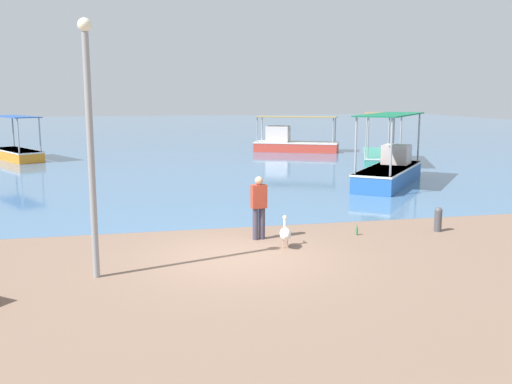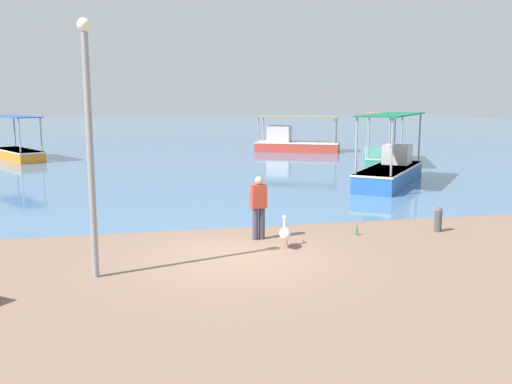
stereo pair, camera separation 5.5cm
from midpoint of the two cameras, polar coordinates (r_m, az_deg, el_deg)
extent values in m
plane|color=#816452|center=(13.61, -1.84, -6.52)|extent=(120.00, 120.00, 0.00)
cube|color=teal|center=(61.02, -10.20, 5.99)|extent=(110.00, 90.00, 0.00)
cube|color=#2960AB|center=(24.92, 13.06, 1.57)|extent=(4.96, 5.64, 0.76)
cube|color=silver|center=(24.87, 13.09, 2.34)|extent=(5.01, 5.69, 0.08)
cylinder|color=#99999E|center=(21.97, 13.31, 4.37)|extent=(0.08, 0.08, 2.20)
cylinder|color=#99999E|center=(22.31, 9.88, 4.57)|extent=(0.08, 0.08, 2.20)
cylinder|color=#99999E|center=(27.27, 15.90, 5.26)|extent=(0.08, 0.08, 2.20)
cylinder|color=#99999E|center=(27.55, 13.09, 5.41)|extent=(0.08, 0.08, 2.20)
cube|color=#156644|center=(24.69, 13.29, 7.55)|extent=(4.91, 5.54, 0.05)
cube|color=beige|center=(26.11, 13.80, 3.67)|extent=(1.59, 1.59, 0.85)
cube|color=teal|center=(32.43, 12.36, 3.32)|extent=(4.17, 6.62, 0.63)
cube|color=silver|center=(32.40, 12.37, 3.80)|extent=(4.22, 6.67, 0.08)
cylinder|color=#99999E|center=(29.42, 14.22, 5.28)|extent=(0.08, 0.08, 2.10)
cylinder|color=#99999E|center=(29.35, 11.08, 5.38)|extent=(0.08, 0.08, 2.10)
cylinder|color=#99999E|center=(35.30, 13.58, 6.00)|extent=(0.08, 0.08, 2.10)
cylinder|color=#99999E|center=(35.24, 10.96, 6.08)|extent=(0.08, 0.08, 2.10)
cube|color=olive|center=(32.26, 12.51, 7.62)|extent=(4.18, 6.47, 0.05)
cube|color=#C93D30|center=(38.71, 4.01, 4.54)|extent=(5.80, 3.97, 0.65)
cube|color=silver|center=(38.68, 4.01, 4.96)|extent=(5.85, 4.02, 0.08)
cylinder|color=#99999E|center=(39.10, 7.89, 6.22)|extent=(0.08, 0.08, 1.66)
cylinder|color=#99999E|center=(37.56, 7.69, 6.08)|extent=(0.08, 0.08, 1.66)
cylinder|color=#99999E|center=(39.83, 0.57, 6.37)|extent=(0.08, 0.08, 1.66)
cylinder|color=#99999E|center=(38.32, 0.08, 6.24)|extent=(0.08, 0.08, 1.66)
cube|color=olive|center=(38.58, 4.04, 7.51)|extent=(5.66, 3.97, 0.05)
cube|color=beige|center=(38.84, 2.19, 5.84)|extent=(1.89, 1.77, 1.06)
cube|color=orange|center=(36.46, -22.82, 3.45)|extent=(3.62, 4.94, 0.61)
cube|color=silver|center=(36.44, -22.85, 3.86)|extent=(3.67, 5.00, 0.08)
cylinder|color=#99999E|center=(38.61, -23.16, 5.62)|extent=(0.08, 0.08, 1.91)
cylinder|color=#99999E|center=(34.11, -22.73, 5.20)|extent=(0.08, 0.08, 1.91)
cylinder|color=#99999E|center=(34.51, -20.84, 5.37)|extent=(0.08, 0.08, 1.91)
cube|color=#2A4F96|center=(36.31, -23.06, 6.97)|extent=(3.61, 4.82, 0.05)
cylinder|color=#E0997A|center=(14.36, 2.64, -5.20)|extent=(0.03, 0.03, 0.22)
cylinder|color=#E0997A|center=(14.37, 3.04, -5.20)|extent=(0.03, 0.03, 0.22)
ellipsoid|color=white|center=(14.34, 2.84, -4.22)|extent=(0.37, 0.60, 0.32)
ellipsoid|color=white|center=(14.09, 2.94, -4.39)|extent=(0.15, 0.18, 0.10)
cylinder|color=white|center=(14.43, 2.79, -3.20)|extent=(0.07, 0.07, 0.26)
sphere|color=white|center=(14.40, 2.79, -2.57)|extent=(0.11, 0.11, 0.11)
cone|color=#E5933F|center=(14.56, 2.73, -2.47)|extent=(0.11, 0.31, 0.06)
cylinder|color=gray|center=(12.13, -16.29, 3.25)|extent=(0.14, 0.14, 5.05)
sphere|color=#EAEACC|center=(12.13, -16.90, 15.71)|extent=(0.28, 0.28, 0.28)
cylinder|color=#47474C|center=(16.84, 17.65, -2.83)|extent=(0.21, 0.21, 0.56)
sphere|color=#4C4C51|center=(16.78, 17.70, -1.81)|extent=(0.22, 0.22, 0.22)
cylinder|color=#403A4D|center=(15.12, -0.14, -3.21)|extent=(0.16, 0.16, 0.85)
cylinder|color=#403A4D|center=(15.17, 0.50, -3.16)|extent=(0.16, 0.16, 0.85)
cube|color=#A73927|center=(15.00, 0.19, -0.44)|extent=(0.42, 0.27, 0.62)
sphere|color=tan|center=(14.93, 0.19, 1.14)|extent=(0.22, 0.22, 0.22)
cylinder|color=#3F7F4C|center=(15.90, 9.94, -3.91)|extent=(0.07, 0.07, 0.20)
cylinder|color=#3F7F4C|center=(15.87, 9.96, -3.43)|extent=(0.03, 0.03, 0.07)
camera|label=1|loc=(0.03, -90.10, -0.02)|focal=40.00mm
camera|label=2|loc=(0.03, 89.90, 0.02)|focal=40.00mm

